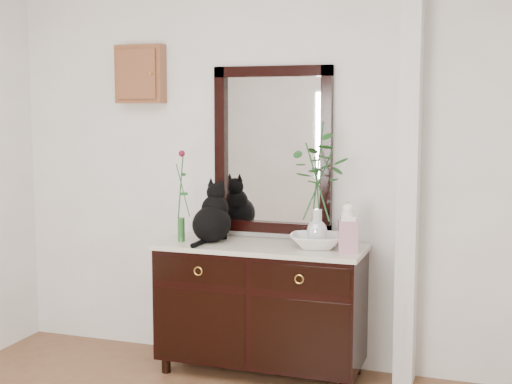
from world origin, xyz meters
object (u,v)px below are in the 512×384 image
(lotus_bowl, at_px, (317,241))
(ginger_jar, at_px, (348,227))
(sideboard, at_px, (261,302))
(cat, at_px, (212,212))

(lotus_bowl, relative_size, ginger_jar, 1.10)
(sideboard, relative_size, lotus_bowl, 3.92)
(ginger_jar, bearing_deg, sideboard, 174.89)
(cat, bearing_deg, ginger_jar, -1.46)
(cat, xyz_separation_m, lotus_bowl, (0.70, 0.02, -0.15))
(sideboard, bearing_deg, ginger_jar, -5.11)
(sideboard, bearing_deg, lotus_bowl, 2.92)
(sideboard, height_order, lotus_bowl, lotus_bowl)
(sideboard, distance_m, ginger_jar, 0.78)
(lotus_bowl, bearing_deg, sideboard, -177.08)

